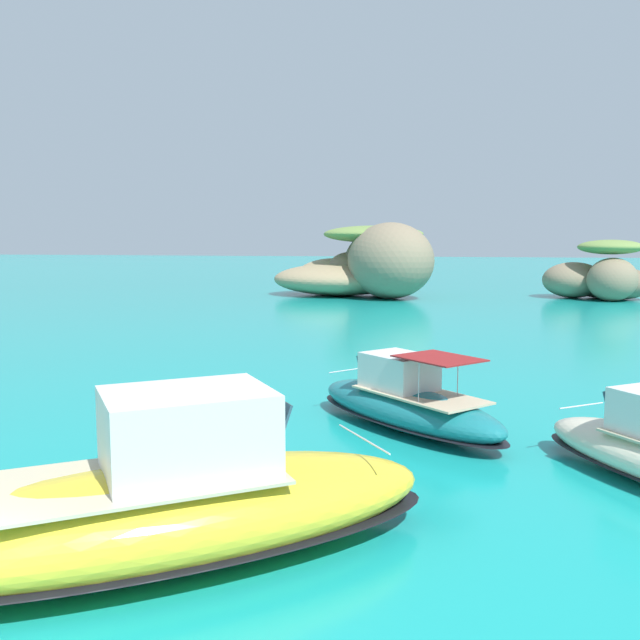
{
  "coord_description": "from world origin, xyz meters",
  "views": [
    {
      "loc": [
        6.71,
        -7.3,
        5.91
      ],
      "look_at": [
        1.74,
        19.21,
        2.63
      ],
      "focal_mm": 38.58,
      "sensor_mm": 36.0,
      "label": 1
    }
  ],
  "objects_px": {
    "islet_large": "(366,266)",
    "motorboat_teal": "(406,404)",
    "motorboat_yellow": "(164,507)",
    "islet_small": "(600,278)"
  },
  "relations": [
    {
      "from": "motorboat_teal",
      "to": "motorboat_yellow",
      "type": "bearing_deg",
      "value": -111.34
    },
    {
      "from": "islet_large",
      "to": "islet_small",
      "type": "relative_size",
      "value": 1.58
    },
    {
      "from": "islet_large",
      "to": "islet_small",
      "type": "height_order",
      "value": "islet_large"
    },
    {
      "from": "islet_large",
      "to": "motorboat_yellow",
      "type": "distance_m",
      "value": 57.51
    },
    {
      "from": "islet_large",
      "to": "islet_small",
      "type": "bearing_deg",
      "value": 1.77
    },
    {
      "from": "islet_small",
      "to": "motorboat_teal",
      "type": "height_order",
      "value": "islet_small"
    },
    {
      "from": "islet_large",
      "to": "islet_small",
      "type": "xyz_separation_m",
      "value": [
        22.32,
        0.69,
        -0.97
      ]
    },
    {
      "from": "islet_small",
      "to": "motorboat_teal",
      "type": "relative_size",
      "value": 1.59
    },
    {
      "from": "motorboat_yellow",
      "to": "motorboat_teal",
      "type": "bearing_deg",
      "value": 68.66
    },
    {
      "from": "islet_large",
      "to": "motorboat_teal",
      "type": "height_order",
      "value": "islet_large"
    }
  ]
}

